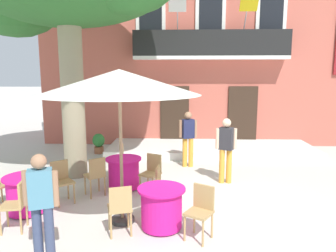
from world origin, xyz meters
The scene contains 19 objects.
ground_plane centered at (0.00, 0.00, 0.00)m, with size 120.00×120.00×0.00m, color beige.
building_facade centered at (0.75, 6.99, 3.75)m, with size 13.00×5.09×7.50m.
entrance_step_platform centered at (0.74, 3.85, 0.12)m, with size 7.17×2.31×0.25m, color silver.
cafe_table_near_tree centered at (-3.39, -1.31, 0.39)m, with size 0.86×0.86×0.76m.
cafe_chair_near_tree_0 centered at (-2.88, -0.76, 0.53)m, with size 0.56×0.56×0.91m.
cafe_chair_near_tree_2 centered at (-3.19, -2.04, 0.53)m, with size 0.46×0.46×0.91m.
cafe_table_middle centered at (-0.65, -1.85, 0.39)m, with size 0.86×0.86×0.76m.
cafe_chair_middle_0 centered at (0.04, -2.17, 0.53)m, with size 0.55×0.55×0.91m.
cafe_chair_middle_1 centered at (-0.66, -1.10, 0.53)m, with size 0.43×0.43×0.91m.
cafe_chair_middle_2 centered at (-1.34, -2.15, 0.53)m, with size 0.50×0.50×0.91m.
cafe_table_front centered at (-1.69, 0.14, 0.39)m, with size 0.86×0.86×0.76m.
cafe_chair_front_0 centered at (-2.23, -0.39, 0.53)m, with size 0.56×0.56×0.91m.
cafe_chair_front_1 centered at (-0.98, -0.12, 0.53)m, with size 0.53×0.53×0.91m.
cafe_chair_front_2 centered at (-1.77, 0.89, 0.53)m, with size 0.40×0.40×0.91m.
cafe_umbrella centered at (-1.40, -1.64, 2.61)m, with size 2.90×2.90×2.85m.
ground_planter_left centered at (-3.19, 3.56, 0.39)m, with size 0.42×0.42×0.70m.
pedestrian_near_entrance centered at (-2.33, -2.95, 0.93)m, with size 0.53×0.33×1.65m.
pedestrian_mid_plaza centered at (-0.10, 2.06, 0.94)m, with size 0.53×0.32×1.67m.
pedestrian_by_tree centered at (0.83, 0.65, 0.94)m, with size 0.53×0.35×1.67m.
Camera 1 is at (-0.30, -7.26, 2.77)m, focal length 34.10 mm.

